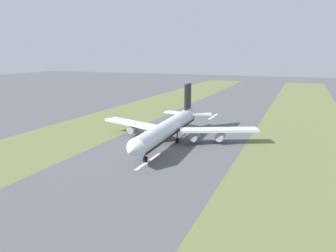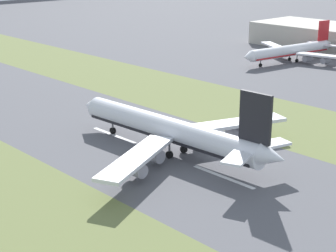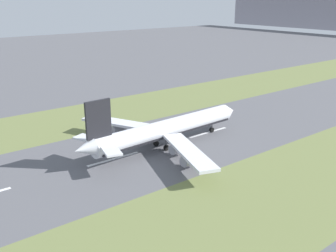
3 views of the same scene
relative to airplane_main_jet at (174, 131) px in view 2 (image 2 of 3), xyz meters
The scene contains 6 objects.
ground_plane 9.81m from the airplane_main_jet, 102.84° to the left, with size 800.00×800.00×0.00m, color #56565B.
grass_median_east 44.34m from the airplane_main_jet, ahead, with size 40.00×600.00×0.01m, color olive.
centreline_dash_mid 19.15m from the airplane_main_jet, 95.43° to the right, with size 1.20×18.00×0.01m, color silver.
centreline_dash_far 22.78m from the airplane_main_jet, 94.49° to the left, with size 1.20×18.00×0.01m, color silver.
airplane_main_jet is the anchor object (origin of this frame).
airplane_parked_apron 129.43m from the airplane_main_jet, 22.16° to the left, with size 56.18×53.19×16.91m.
Camera 2 is at (-88.88, -102.51, 49.67)m, focal length 60.00 mm.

